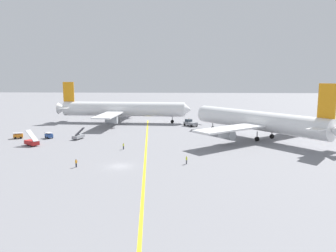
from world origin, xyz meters
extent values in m
plane|color=gray|center=(0.00, 0.00, 0.00)|extent=(600.00, 600.00, 0.00)
cube|color=yellow|center=(4.18, 10.00, 0.00)|extent=(12.40, 119.46, 0.01)
cylinder|color=white|center=(-10.57, 63.20, 5.37)|extent=(48.28, 7.93, 5.63)
cone|color=white|center=(14.63, 61.99, 5.37)|extent=(3.05, 5.31, 5.18)
cone|color=white|center=(-35.57, 64.41, 5.37)|extent=(3.81, 4.67, 4.51)
cube|color=white|center=(-12.97, 63.32, 4.52)|extent=(8.64, 47.02, 0.44)
cube|color=white|center=(-33.08, 64.29, 5.93)|extent=(3.82, 13.14, 0.28)
cube|color=orange|center=(-32.78, 64.27, 12.06)|extent=(4.41, 0.57, 7.76)
cylinder|color=#999EA3|center=(-12.60, 50.19, 2.72)|extent=(4.32, 2.80, 2.60)
cylinder|color=#999EA3|center=(-11.34, 76.35, 2.72)|extent=(4.32, 2.80, 2.60)
cylinder|color=slate|center=(-13.81, 66.76, 1.74)|extent=(0.28, 0.28, 2.18)
cylinder|color=black|center=(-13.81, 66.76, 0.65)|extent=(1.32, 0.61, 1.30)
cylinder|color=slate|center=(-14.13, 59.97, 1.74)|extent=(0.28, 0.28, 2.18)
cylinder|color=black|center=(-14.13, 59.97, 0.65)|extent=(1.32, 0.61, 1.30)
cylinder|color=slate|center=(8.63, 62.28, 1.74)|extent=(0.28, 0.28, 2.18)
cylinder|color=black|center=(8.63, 62.28, 0.65)|extent=(1.32, 0.61, 1.30)
cylinder|color=white|center=(34.30, 32.02, 5.31)|extent=(32.71, 38.39, 5.57)
cone|color=white|center=(19.35, 50.39, 5.31)|extent=(5.74, 5.40, 5.12)
cube|color=white|center=(35.72, 30.28, 4.47)|extent=(41.36, 35.35, 0.44)
cube|color=white|center=(47.56, 15.75, 5.86)|extent=(12.10, 10.69, 0.28)
cube|color=orange|center=(47.37, 15.98, 12.28)|extent=(3.06, 3.64, 8.38)
cylinder|color=#999EA3|center=(45.54, 39.56, 2.67)|extent=(4.67, 4.90, 2.60)
cylinder|color=#999EA3|center=(24.64, 22.54, 2.67)|extent=(4.67, 4.90, 2.60)
cylinder|color=slate|center=(33.72, 27.35, 1.73)|extent=(0.28, 0.28, 2.15)
cylinder|color=black|center=(33.72, 27.35, 0.65)|extent=(1.25, 1.36, 1.30)
cylinder|color=slate|center=(38.99, 31.65, 1.73)|extent=(0.28, 0.28, 2.15)
cylinder|color=black|center=(38.99, 31.65, 0.65)|extent=(1.25, 1.36, 1.30)
cylinder|color=slate|center=(22.94, 45.97, 1.73)|extent=(0.28, 0.28, 2.15)
cylinder|color=black|center=(22.94, 45.97, 0.65)|extent=(1.25, 1.36, 1.30)
cube|color=gray|center=(15.64, 54.85, 1.00)|extent=(5.36, 5.71, 1.11)
cube|color=#333D47|center=(14.89, 55.75, 2.01)|extent=(2.78, 2.77, 0.90)
cylinder|color=#4C4C51|center=(18.38, 51.58, 1.12)|extent=(2.20, 2.58, 0.20)
sphere|color=orange|center=(14.89, 55.75, 2.64)|extent=(0.24, 0.24, 0.24)
cylinder|color=black|center=(13.44, 55.52, 0.45)|extent=(0.81, 0.88, 0.90)
cylinder|color=black|center=(15.38, 57.13, 0.45)|extent=(0.81, 0.88, 0.90)
cylinder|color=black|center=(15.90, 52.57, 0.45)|extent=(0.81, 0.88, 0.90)
cylinder|color=black|center=(17.84, 54.19, 0.45)|extent=(0.81, 0.88, 0.90)
cube|color=orange|center=(-35.65, 28.33, 0.80)|extent=(2.98, 2.39, 1.00)
cube|color=#B2B2B7|center=(-35.65, 28.33, 1.65)|extent=(3.13, 2.51, 0.12)
cylinder|color=black|center=(-35.23, 29.27, 0.30)|extent=(0.63, 0.42, 0.60)
cylinder|color=black|center=(-34.68, 27.98, 0.30)|extent=(0.63, 0.42, 0.60)
cylinder|color=black|center=(-36.61, 28.68, 0.30)|extent=(0.63, 0.42, 0.60)
cylinder|color=black|center=(-36.07, 27.39, 0.30)|extent=(0.63, 0.42, 0.60)
cube|color=#2D5199|center=(-26.77, 29.15, 0.80)|extent=(2.92, 2.87, 1.00)
cube|color=#B2B2B7|center=(-26.77, 29.15, 1.65)|extent=(3.07, 3.02, 0.12)
cylinder|color=black|center=(-25.75, 29.15, 0.30)|extent=(0.57, 0.56, 0.60)
cylinder|color=black|center=(-26.70, 28.13, 0.30)|extent=(0.57, 0.56, 0.60)
cylinder|color=black|center=(-26.84, 30.18, 0.30)|extent=(0.57, 0.56, 0.60)
cylinder|color=black|center=(-27.80, 29.16, 0.30)|extent=(0.57, 0.56, 0.60)
cube|color=gray|center=(-17.60, 28.17, 0.75)|extent=(2.86, 4.35, 0.90)
cube|color=black|center=(-17.38, 28.94, 2.10)|extent=(1.87, 4.26, 1.83)
cylinder|color=black|center=(-18.06, 29.09, 0.30)|extent=(0.36, 0.63, 0.60)
cylinder|color=black|center=(-16.72, 28.70, 0.30)|extent=(0.36, 0.63, 0.60)
cylinder|color=black|center=(-18.49, 27.65, 0.30)|extent=(0.36, 0.63, 0.60)
cylinder|color=black|center=(-17.14, 27.26, 0.30)|extent=(0.36, 0.63, 0.60)
cube|color=red|center=(-27.11, 18.85, 0.80)|extent=(4.80, 4.30, 1.00)
cube|color=silver|center=(-26.87, 18.67, 2.70)|extent=(4.18, 3.62, 2.71)
cylinder|color=black|center=(-28.13, 18.74, 0.30)|extent=(0.60, 0.52, 0.60)
cylinder|color=black|center=(-27.29, 19.86, 0.30)|extent=(0.60, 0.52, 0.60)
cylinder|color=black|center=(-26.93, 17.84, 0.30)|extent=(0.60, 0.52, 0.60)
cylinder|color=black|center=(-26.09, 18.96, 0.30)|extent=(0.60, 0.52, 0.60)
cylinder|color=#4C4C51|center=(13.67, 2.47, 0.42)|extent=(0.28, 0.28, 0.85)
cylinder|color=#D1E02D|center=(13.67, 2.47, 1.14)|extent=(0.36, 0.36, 0.60)
sphere|color=tan|center=(13.67, 2.47, 1.56)|extent=(0.23, 0.23, 0.23)
cylinder|color=black|center=(-2.02, 15.44, 0.40)|extent=(0.28, 0.28, 0.81)
cylinder|color=#D1E02D|center=(-2.02, 15.44, 1.10)|extent=(0.36, 0.36, 0.57)
sphere|color=#9E704C|center=(-2.02, 15.44, 1.49)|extent=(0.22, 0.22, 0.22)
cylinder|color=black|center=(-8.57, -1.12, 0.42)|extent=(0.28, 0.28, 0.84)
cylinder|color=orange|center=(-8.57, -1.12, 1.13)|extent=(0.36, 0.36, 0.59)
sphere|color=brown|center=(-8.57, -1.12, 1.54)|extent=(0.23, 0.23, 0.23)
cylinder|color=#F24C19|center=(-8.29, -1.21, 1.25)|extent=(0.05, 0.05, 0.40)
camera|label=1|loc=(12.91, -63.76, 18.11)|focal=34.82mm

